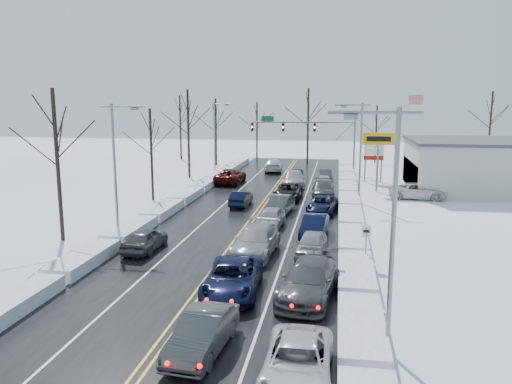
% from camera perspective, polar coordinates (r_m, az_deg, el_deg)
% --- Properties ---
extents(ground, '(160.00, 160.00, 0.00)m').
position_cam_1_polar(ground, '(37.42, -0.92, -3.82)').
color(ground, white).
rests_on(ground, ground).
extents(road_surface, '(14.00, 84.00, 0.01)m').
position_cam_1_polar(road_surface, '(39.33, -0.40, -3.11)').
color(road_surface, black).
rests_on(road_surface, ground).
extents(snow_bank_left, '(1.83, 72.00, 0.71)m').
position_cam_1_polar(snow_bank_left, '(41.27, -10.87, -2.66)').
color(snow_bank_left, white).
rests_on(snow_bank_left, ground).
extents(snow_bank_right, '(1.83, 72.00, 0.71)m').
position_cam_1_polar(snow_bank_right, '(38.81, 10.75, -3.49)').
color(snow_bank_right, white).
rests_on(snow_bank_right, ground).
extents(traffic_signal_mast, '(13.28, 0.39, 8.00)m').
position_cam_1_polar(traffic_signal_mast, '(63.86, 6.66, 7.00)').
color(traffic_signal_mast, slate).
rests_on(traffic_signal_mast, ground).
extents(tires_plus_sign, '(3.20, 0.34, 6.00)m').
position_cam_1_polar(tires_plus_sign, '(52.01, 13.81, 5.47)').
color(tires_plus_sign, slate).
rests_on(tires_plus_sign, ground).
extents(used_vehicles_sign, '(2.20, 0.22, 4.65)m').
position_cam_1_polar(used_vehicles_sign, '(58.12, 13.30, 4.33)').
color(used_vehicles_sign, slate).
rests_on(used_vehicles_sign, ground).
extents(speed_limit_sign, '(0.55, 0.09, 2.35)m').
position_cam_1_polar(speed_limit_sign, '(28.75, 12.49, -5.10)').
color(speed_limit_sign, slate).
rests_on(speed_limit_sign, ground).
extents(flagpole, '(1.87, 1.20, 10.00)m').
position_cam_1_polar(flagpole, '(66.34, 17.00, 7.14)').
color(flagpole, silver).
rests_on(flagpole, ground).
extents(dealership_building, '(20.40, 12.40, 5.30)m').
position_cam_1_polar(dealership_building, '(56.84, 27.23, 2.65)').
color(dealership_building, beige).
rests_on(dealership_building, ground).
extents(streetlight_se, '(3.20, 0.25, 9.00)m').
position_cam_1_polar(streetlight_se, '(18.20, 14.86, -2.29)').
color(streetlight_se, slate).
rests_on(streetlight_se, ground).
extents(streetlight_ne, '(3.20, 0.25, 9.00)m').
position_cam_1_polar(streetlight_ne, '(45.89, 11.63, 5.34)').
color(streetlight_ne, slate).
rests_on(streetlight_ne, ground).
extents(streetlight_sw, '(3.20, 0.25, 9.00)m').
position_cam_1_polar(streetlight_sw, '(35.18, -15.59, 3.68)').
color(streetlight_sw, slate).
rests_on(streetlight_sw, ground).
extents(streetlight_nw, '(3.20, 0.25, 9.00)m').
position_cam_1_polar(streetlight_nw, '(61.61, -4.58, 6.76)').
color(streetlight_nw, slate).
rests_on(streetlight_nw, ground).
extents(tree_left_b, '(4.00, 4.00, 10.00)m').
position_cam_1_polar(tree_left_b, '(34.78, -21.94, 6.01)').
color(tree_left_b, '#2D231C').
rests_on(tree_left_b, ground).
extents(tree_left_c, '(3.40, 3.40, 8.50)m').
position_cam_1_polar(tree_left_c, '(46.98, -11.94, 6.21)').
color(tree_left_c, '#2D231C').
rests_on(tree_left_c, ground).
extents(tree_left_d, '(4.20, 4.20, 10.50)m').
position_cam_1_polar(tree_left_d, '(60.36, -7.78, 8.55)').
color(tree_left_d, '#2D231C').
rests_on(tree_left_d, ground).
extents(tree_left_e, '(3.80, 3.80, 9.50)m').
position_cam_1_polar(tree_left_e, '(71.84, -4.62, 8.34)').
color(tree_left_e, '#2D231C').
rests_on(tree_left_e, ground).
extents(tree_far_a, '(4.00, 4.00, 10.00)m').
position_cam_1_polar(tree_far_a, '(79.58, -8.67, 8.70)').
color(tree_far_a, '#2D231C').
rests_on(tree_far_a, ground).
extents(tree_far_b, '(3.60, 3.60, 9.00)m').
position_cam_1_polar(tree_far_b, '(77.75, 0.11, 8.27)').
color(tree_far_b, '#2D231C').
rests_on(tree_far_b, ground).
extents(tree_far_c, '(4.40, 4.40, 11.00)m').
position_cam_1_polar(tree_far_c, '(74.83, 5.99, 9.20)').
color(tree_far_c, '#2D231C').
rests_on(tree_far_c, ground).
extents(tree_far_d, '(3.40, 3.40, 8.50)m').
position_cam_1_polar(tree_far_d, '(76.45, 13.60, 7.68)').
color(tree_far_d, '#2D231C').
rests_on(tree_far_d, ground).
extents(tree_far_e, '(4.20, 4.20, 10.50)m').
position_cam_1_polar(tree_far_e, '(79.67, 25.29, 8.09)').
color(tree_far_e, '#2D231C').
rests_on(tree_far_e, ground).
extents(queued_car_1, '(1.98, 4.62, 1.48)m').
position_cam_1_polar(queued_car_1, '(19.59, -6.11, -17.67)').
color(queued_car_1, '#3E4043').
rests_on(queued_car_1, ground).
extents(queued_car_2, '(2.87, 5.68, 1.54)m').
position_cam_1_polar(queued_car_2, '(24.73, -2.69, -11.45)').
color(queued_car_2, black).
rests_on(queued_car_2, ground).
extents(queued_car_3, '(2.73, 5.97, 1.69)m').
position_cam_1_polar(queued_car_3, '(30.53, -0.08, -7.13)').
color(queued_car_3, '#94969B').
rests_on(queued_car_3, ground).
extents(queued_car_4, '(2.03, 4.48, 1.49)m').
position_cam_1_polar(queued_car_4, '(36.65, 1.64, -4.13)').
color(queued_car_4, '#97999F').
rests_on(queued_car_4, ground).
extents(queued_car_5, '(2.13, 4.68, 1.49)m').
position_cam_1_polar(queued_car_5, '(41.33, 2.73, -2.46)').
color(queued_car_5, '#424547').
rests_on(queued_car_5, ground).
extents(queued_car_6, '(2.56, 5.32, 1.46)m').
position_cam_1_polar(queued_car_6, '(47.41, 3.66, -0.80)').
color(queued_car_6, black).
rests_on(queued_car_6, ground).
extents(queued_car_7, '(2.86, 5.89, 1.65)m').
position_cam_1_polar(queued_car_7, '(54.62, 4.33, 0.69)').
color(queued_car_7, '#9EA0A5').
rests_on(queued_car_7, ground).
extents(queued_car_8, '(1.85, 3.99, 1.32)m').
position_cam_1_polar(queued_car_8, '(60.03, 4.54, 1.57)').
color(queued_car_8, black).
rests_on(queued_car_8, ground).
extents(queued_car_10, '(2.30, 4.94, 1.37)m').
position_cam_1_polar(queued_car_10, '(17.78, 4.73, -20.79)').
color(queued_car_10, silver).
rests_on(queued_car_10, ground).
extents(queued_car_11, '(3.11, 6.09, 1.69)m').
position_cam_1_polar(queued_car_11, '(24.35, 6.04, -11.85)').
color(queued_car_11, '#46494C').
rests_on(queued_car_11, ground).
extents(queued_car_12, '(1.99, 4.21, 1.39)m').
position_cam_1_polar(queued_car_12, '(30.56, 6.33, -7.18)').
color(queued_car_12, '#96989E').
rests_on(queued_car_12, ground).
extents(queued_car_13, '(1.93, 4.61, 1.48)m').
position_cam_1_polar(queued_car_13, '(34.60, 6.68, -5.08)').
color(queued_car_13, black).
rests_on(queued_car_13, ground).
extents(queued_car_14, '(2.80, 5.00, 1.32)m').
position_cam_1_polar(queued_car_14, '(42.05, 7.58, -2.32)').
color(queued_car_14, black).
rests_on(queued_car_14, ground).
extents(queued_car_15, '(2.36, 5.34, 1.53)m').
position_cam_1_polar(queued_car_15, '(48.89, 7.64, -0.53)').
color(queued_car_15, '#434648').
rests_on(queued_car_15, ground).
extents(queued_car_16, '(1.94, 4.03, 1.33)m').
position_cam_1_polar(queued_car_16, '(53.97, 7.80, 0.50)').
color(queued_car_16, silver).
rests_on(queued_car_16, ground).
extents(queued_car_17, '(1.81, 4.16, 1.33)m').
position_cam_1_polar(queued_car_17, '(58.56, 7.90, 1.28)').
color(queued_car_17, '#414346').
rests_on(queued_car_17, ground).
extents(oncoming_car_0, '(1.54, 4.08, 1.33)m').
position_cam_1_polar(oncoming_car_0, '(44.35, -1.70, -1.56)').
color(oncoming_car_0, black).
rests_on(oncoming_car_0, ground).
extents(oncoming_car_1, '(2.91, 5.96, 1.63)m').
position_cam_1_polar(oncoming_car_1, '(56.45, -2.93, 1.02)').
color(oncoming_car_1, '#500C0A').
rests_on(oncoming_car_1, ground).
extents(oncoming_car_2, '(2.78, 5.82, 1.64)m').
position_cam_1_polar(oncoming_car_2, '(65.86, 2.01, 2.38)').
color(oncoming_car_2, silver).
rests_on(oncoming_car_2, ground).
extents(oncoming_car_3, '(1.83, 4.35, 1.47)m').
position_cam_1_polar(oncoming_car_3, '(32.04, -12.53, -6.53)').
color(oncoming_car_3, '#45484B').
rests_on(oncoming_car_3, ground).
extents(parked_car_0, '(5.57, 2.88, 1.50)m').
position_cam_1_polar(parked_car_0, '(49.87, 17.95, -0.73)').
color(parked_car_0, white).
rests_on(parked_car_0, ground).
extents(parked_car_1, '(2.45, 5.42, 1.54)m').
position_cam_1_polar(parked_car_1, '(54.26, 20.49, -0.01)').
color(parked_car_1, '#424547').
rests_on(parked_car_1, ground).
extents(parked_car_2, '(2.02, 4.67, 1.57)m').
position_cam_1_polar(parked_car_2, '(57.90, 17.74, 0.77)').
color(parked_car_2, black).
rests_on(parked_car_2, ground).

